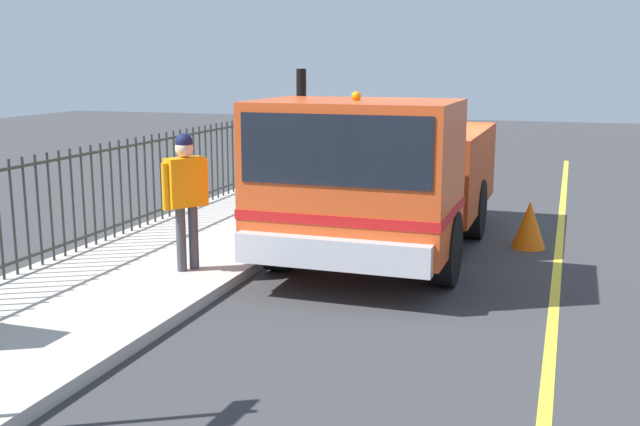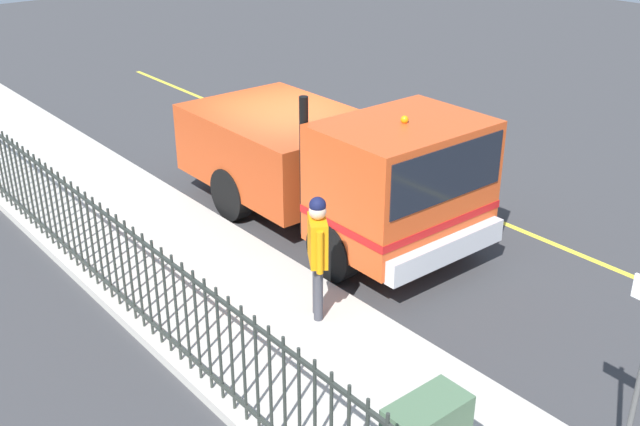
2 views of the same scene
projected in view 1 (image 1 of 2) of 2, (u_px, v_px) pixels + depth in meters
ground_plane at (432, 232)px, 12.73m from camera, size 51.07×51.07×0.00m
sidewalk_slab at (255, 216)px, 13.72m from camera, size 2.85×23.22×0.14m
lane_marking at (560, 240)px, 12.10m from camera, size 0.12×20.89×0.01m
work_truck at (383, 170)px, 10.85m from camera, size 2.57×5.90×2.72m
worker_standing at (186, 187)px, 9.69m from camera, size 0.47×0.56×1.79m
iron_fence at (191, 168)px, 13.95m from camera, size 0.04×19.77×1.49m
traffic_cone at (529, 224)px, 11.55m from camera, size 0.52×0.52×0.74m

